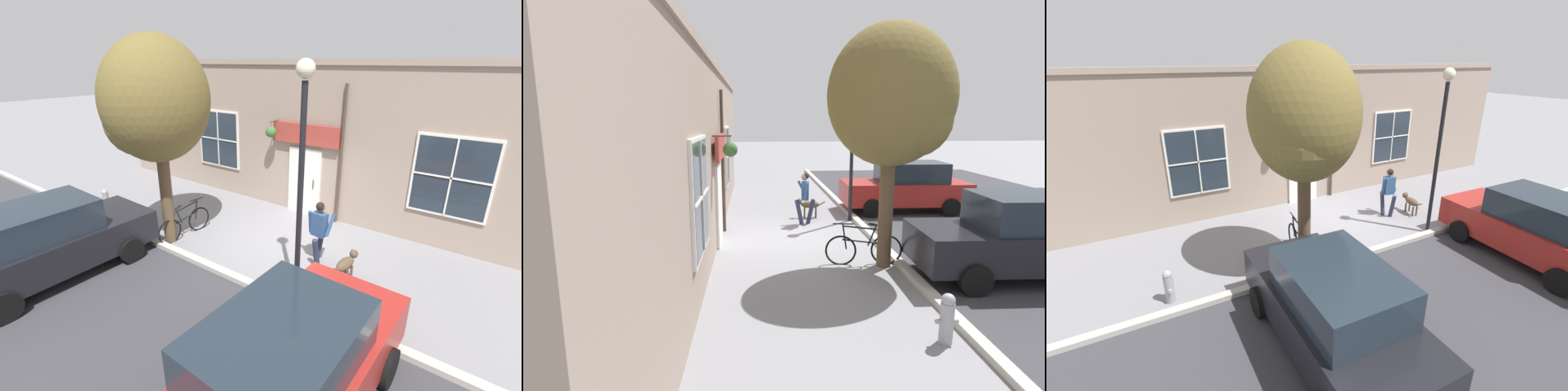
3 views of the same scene
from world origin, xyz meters
TOP-DOWN VIEW (x-y plane):
  - ground_plane at (0.00, 0.00)m, footprint 90.00×90.00m
  - storefront_facade at (-2.34, -0.02)m, footprint 0.95×18.00m
  - pedestrian_walking at (0.33, 1.33)m, footprint 0.67×0.60m
  - dog_on_leash at (0.55, 2.14)m, footprint 1.03×0.33m
  - street_tree_by_curb at (1.70, -2.48)m, footprint 2.67×2.41m
  - leaning_bicycle at (1.20, -2.31)m, footprint 1.74×0.18m
  - parked_car_nearest_curb at (4.25, -3.28)m, footprint 4.35×2.04m
  - parked_car_mid_block at (4.08, 2.80)m, footprint 4.35×2.04m
  - street_lamp at (1.82, 1.62)m, footprint 0.32×0.32m
  - fire_hydrant at (1.54, -5.62)m, footprint 0.34×0.20m

SIDE VIEW (x-z plane):
  - ground_plane at x=0.00m, z-range 0.00..0.00m
  - leaning_bicycle at x=1.20m, z-range -0.12..0.88m
  - fire_hydrant at x=1.54m, z-range 0.01..0.78m
  - dog_on_leash at x=0.55m, z-range 0.10..0.75m
  - parked_car_nearest_curb at x=4.25m, z-range 0.00..1.75m
  - parked_car_mid_block at x=4.08m, z-range 0.00..1.75m
  - pedestrian_walking at x=0.33m, z-range 0.15..1.76m
  - storefront_facade at x=-2.34m, z-range 0.01..4.64m
  - street_lamp at x=1.82m, z-range 0.73..5.36m
  - street_tree_by_curb at x=1.70m, z-range 1.01..6.21m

